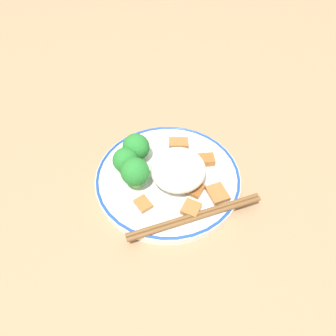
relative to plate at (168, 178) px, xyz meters
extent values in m
plane|color=#9E7A56|center=(0.00, 0.00, -0.01)|extent=(3.00, 3.00, 0.00)
cylinder|color=white|center=(0.00, 0.00, 0.00)|extent=(0.25, 0.25, 0.02)
torus|color=#1E479E|center=(0.00, 0.00, 0.01)|extent=(0.25, 0.25, 0.00)
ellipsoid|color=white|center=(-0.02, 0.01, 0.03)|extent=(0.09, 0.09, 0.05)
cylinder|color=#7FB756|center=(0.05, -0.05, 0.01)|extent=(0.02, 0.02, 0.01)
sphere|color=#267A2D|center=(0.05, -0.05, 0.04)|extent=(0.05, 0.05, 0.05)
cylinder|color=#7FB756|center=(0.07, -0.02, 0.01)|extent=(0.02, 0.02, 0.01)
sphere|color=#267A2D|center=(0.07, -0.02, 0.04)|extent=(0.04, 0.04, 0.04)
cylinder|color=#7FB756|center=(0.05, 0.01, 0.01)|extent=(0.02, 0.02, 0.02)
sphere|color=#267A2D|center=(0.05, 0.01, 0.04)|extent=(0.05, 0.05, 0.05)
cube|color=#9E6633|center=(-0.03, -0.07, 0.01)|extent=(0.04, 0.03, 0.01)
cube|color=brown|center=(-0.04, 0.04, 0.01)|extent=(0.04, 0.04, 0.01)
cube|color=#9E6633|center=(-0.08, 0.05, 0.01)|extent=(0.04, 0.04, 0.01)
cube|color=#995B28|center=(-0.07, -0.02, 0.01)|extent=(0.04, 0.02, 0.01)
cube|color=#9E6633|center=(-0.02, -0.03, 0.01)|extent=(0.03, 0.03, 0.01)
cube|color=#9E6633|center=(-0.03, 0.07, 0.01)|extent=(0.04, 0.04, 0.01)
cube|color=#9E6633|center=(0.05, 0.06, 0.01)|extent=(0.03, 0.03, 0.01)
cylinder|color=brown|center=(-0.03, 0.09, 0.01)|extent=(0.22, 0.06, 0.01)
cylinder|color=brown|center=(-0.03, 0.09, 0.01)|extent=(0.22, 0.06, 0.01)
camera|label=1|loc=(0.04, 0.35, 0.44)|focal=35.00mm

